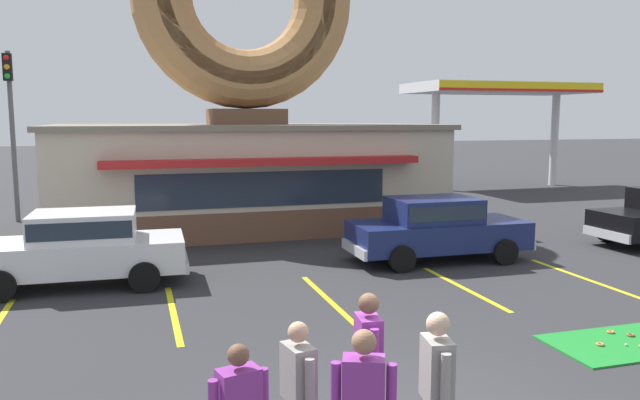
{
  "coord_description": "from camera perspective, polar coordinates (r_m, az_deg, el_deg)",
  "views": [
    {
      "loc": [
        -3.31,
        -6.44,
        3.59
      ],
      "look_at": [
        0.14,
        5.0,
        2.0
      ],
      "focal_mm": 35.0,
      "sensor_mm": 36.0,
      "label": 1
    }
  ],
  "objects": [
    {
      "name": "donut_shop_building",
      "position": [
        20.71,
        -6.75,
        7.93
      ],
      "size": [
        12.3,
        6.75,
        10.96
      ],
      "color": "brown",
      "rests_on": "ground"
    },
    {
      "name": "mini_donut_mid_centre",
      "position": [
        10.97,
        24.23,
        -11.94
      ],
      "size": [
        0.13,
        0.13,
        0.04
      ],
      "primitive_type": "torus",
      "color": "#D17F47",
      "rests_on": "putting_mat"
    },
    {
      "name": "mini_donut_mid_right",
      "position": [
        11.62,
        26.53,
        -10.98
      ],
      "size": [
        0.13,
        0.13,
        0.04
      ],
      "primitive_type": "torus",
      "color": "brown",
      "rests_on": "putting_mat"
    },
    {
      "name": "mini_donut_far_left",
      "position": [
        11.64,
        25.03,
        -10.87
      ],
      "size": [
        0.13,
        0.13,
        0.04
      ],
      "primitive_type": "torus",
      "color": "#D17F47",
      "rests_on": "putting_mat"
    },
    {
      "name": "golf_ball",
      "position": [
        11.12,
        26.2,
        -11.77
      ],
      "size": [
        0.04,
        0.04,
        0.04
      ],
      "primitive_type": "sphere",
      "color": "white",
      "rests_on": "putting_mat"
    },
    {
      "name": "car_white",
      "position": [
        14.26,
        -21.09,
        -3.92
      ],
      "size": [
        4.61,
        2.08,
        1.6
      ],
      "color": "silver",
      "rests_on": "ground"
    },
    {
      "name": "car_navy",
      "position": [
        15.91,
        10.6,
        -2.39
      ],
      "size": [
        4.58,
        2.02,
        1.6
      ],
      "color": "navy",
      "rests_on": "ground"
    },
    {
      "name": "pedestrian_hooded_kid",
      "position": [
        6.51,
        -1.98,
        -17.04
      ],
      "size": [
        0.31,
        0.59,
        1.59
      ],
      "color": "#7F7056",
      "rests_on": "ground"
    },
    {
      "name": "pedestrian_leather_jacket_man",
      "position": [
        7.02,
        4.41,
        -14.48
      ],
      "size": [
        0.28,
        0.59,
        1.72
      ],
      "color": "#232328",
      "rests_on": "ground"
    },
    {
      "name": "pedestrian_clipboard_woman",
      "position": [
        6.41,
        10.6,
        -16.63
      ],
      "size": [
        0.3,
        0.59,
        1.74
      ],
      "color": "slate",
      "rests_on": "ground"
    },
    {
      "name": "trash_bin",
      "position": [
        20.32,
        10.44,
        -1.31
      ],
      "size": [
        0.57,
        0.57,
        0.97
      ],
      "color": "#51565B",
      "rests_on": "ground"
    },
    {
      "name": "traffic_light_pole",
      "position": [
        23.69,
        -26.41,
        7.08
      ],
      "size": [
        0.28,
        0.47,
        5.8
      ],
      "color": "#595B60",
      "rests_on": "ground"
    },
    {
      "name": "gas_station_canopy",
      "position": [
        33.38,
        16.01,
        9.46
      ],
      "size": [
        9.0,
        4.46,
        5.3
      ],
      "color": "silver",
      "rests_on": "ground"
    },
    {
      "name": "parking_stripe_left",
      "position": [
        12.0,
        -13.26,
        -10.01
      ],
      "size": [
        0.12,
        3.6,
        0.01
      ],
      "primitive_type": "cube",
      "color": "yellow",
      "rests_on": "ground"
    },
    {
      "name": "parking_stripe_mid_left",
      "position": [
        12.52,
        0.74,
        -9.07
      ],
      "size": [
        0.12,
        3.6,
        0.01
      ],
      "primitive_type": "cube",
      "color": "yellow",
      "rests_on": "ground"
    },
    {
      "name": "parking_stripe_centre",
      "position": [
        13.7,
        12.91,
        -7.8
      ],
      "size": [
        0.12,
        3.6,
        0.01
      ],
      "primitive_type": "cube",
      "color": "yellow",
      "rests_on": "ground"
    },
    {
      "name": "parking_stripe_mid_right",
      "position": [
        15.37,
        22.74,
        -6.52
      ],
      "size": [
        0.12,
        3.6,
        0.01
      ],
      "primitive_type": "cube",
      "color": "yellow",
      "rests_on": "ground"
    }
  ]
}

